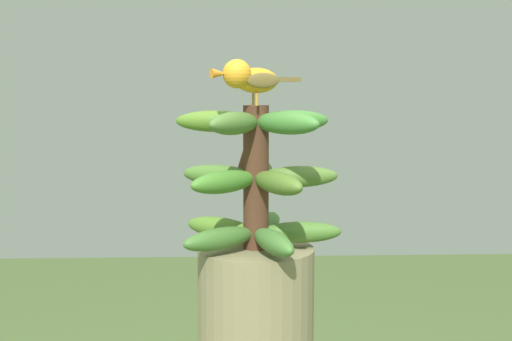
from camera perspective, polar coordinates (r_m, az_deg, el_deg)
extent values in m
cylinder|color=#4C2D1E|center=(1.22, 0.00, -0.63)|extent=(0.05, 0.05, 0.27)
ellipsoid|color=#42752F|center=(1.32, 0.95, -4.71)|extent=(0.16, 0.08, 0.04)
ellipsoid|color=#517E29|center=(1.29, -3.22, -5.03)|extent=(0.12, 0.15, 0.04)
ellipsoid|color=#3E6B2C|center=(1.19, -3.22, -6.03)|extent=(0.13, 0.15, 0.04)
ellipsoid|color=#427332|center=(1.16, 1.54, -6.32)|extent=(0.16, 0.09, 0.04)
ellipsoid|color=#47742D|center=(1.25, 3.95, -5.42)|extent=(0.04, 0.16, 0.04)
ellipsoid|color=#49762D|center=(1.26, -3.35, -0.42)|extent=(0.11, 0.16, 0.04)
ellipsoid|color=#427C29|center=(1.17, -2.79, -1.01)|extent=(0.14, 0.14, 0.04)
ellipsoid|color=#4F7129|center=(1.15, 1.92, -1.10)|extent=(0.16, 0.11, 0.04)
ellipsoid|color=#50752E|center=(1.24, 3.72, -0.55)|extent=(0.06, 0.16, 0.04)
ellipsoid|color=#4A6F30|center=(1.30, 0.49, -0.17)|extent=(0.16, 0.07, 0.04)
ellipsoid|color=#407D33|center=(1.16, 2.64, 4.19)|extent=(0.15, 0.13, 0.04)
ellipsoid|color=#407F32|center=(1.25, 3.25, 4.38)|extent=(0.10, 0.16, 0.04)
ellipsoid|color=#4A742C|center=(1.29, -0.43, 4.47)|extent=(0.16, 0.05, 0.04)
ellipsoid|color=#517B25|center=(1.23, -3.57, 4.34)|extent=(0.08, 0.16, 0.04)
ellipsoid|color=#4A7331|center=(1.15, -1.89, 4.17)|extent=(0.16, 0.12, 0.04)
cone|color=brown|center=(1.26, -0.83, 1.55)|extent=(0.04, 0.04, 0.06)
cylinder|color=#C68933|center=(1.19, -0.24, 6.28)|extent=(0.00, 0.00, 0.02)
cylinder|color=#C68933|center=(1.17, 0.28, 6.27)|extent=(0.01, 0.00, 0.02)
ellipsoid|color=orange|center=(1.18, 0.02, 7.93)|extent=(0.07, 0.09, 0.05)
ellipsoid|color=brown|center=(1.20, -0.23, 7.91)|extent=(0.03, 0.06, 0.03)
ellipsoid|color=brown|center=(1.17, 0.65, 7.94)|extent=(0.03, 0.06, 0.03)
cube|color=brown|center=(1.22, 2.75, 8.00)|extent=(0.04, 0.05, 0.01)
sphere|color=orange|center=(1.17, -1.68, 8.50)|extent=(0.05, 0.05, 0.05)
sphere|color=black|center=(1.15, -1.56, 8.73)|extent=(0.01, 0.01, 0.01)
cone|color=orange|center=(1.15, -3.24, 8.52)|extent=(0.03, 0.04, 0.02)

